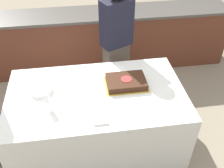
# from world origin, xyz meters

# --- Properties ---
(ground_plane) EXTENTS (14.00, 14.00, 0.00)m
(ground_plane) POSITION_xyz_m (0.00, 0.00, 0.00)
(ground_plane) COLOR gray
(back_counter) EXTENTS (4.40, 0.58, 0.92)m
(back_counter) POSITION_xyz_m (0.00, 1.61, 0.46)
(back_counter) COLOR #5B2D1E
(back_counter) RESTS_ON ground_plane
(dining_table) EXTENTS (1.82, 1.07, 0.76)m
(dining_table) POSITION_xyz_m (0.00, 0.00, 0.38)
(dining_table) COLOR white
(dining_table) RESTS_ON ground_plane
(cake) EXTENTS (0.45, 0.33, 0.08)m
(cake) POSITION_xyz_m (0.33, 0.09, 0.80)
(cake) COLOR gold
(cake) RESTS_ON dining_table
(plate_stack) EXTENTS (0.23, 0.23, 0.05)m
(plate_stack) POSITION_xyz_m (-0.55, 0.10, 0.78)
(plate_stack) COLOR white
(plate_stack) RESTS_ON dining_table
(wine_glass) EXTENTS (0.07, 0.07, 0.18)m
(wine_glass) POSITION_xyz_m (-0.47, -0.15, 0.88)
(wine_glass) COLOR white
(wine_glass) RESTS_ON dining_table
(side_plate_near_cake) EXTENTS (0.18, 0.18, 0.00)m
(side_plate_near_cake) POSITION_xyz_m (0.28, 0.37, 0.76)
(side_plate_near_cake) COLOR white
(side_plate_near_cake) RESTS_ON dining_table
(utensil_pile) EXTENTS (0.13, 0.09, 0.02)m
(utensil_pile) POSITION_xyz_m (-0.00, -0.40, 0.77)
(utensil_pile) COLOR white
(utensil_pile) RESTS_ON dining_table
(person_cutting_cake) EXTENTS (0.41, 0.33, 1.66)m
(person_cutting_cake) POSITION_xyz_m (0.33, 0.75, 0.88)
(person_cutting_cake) COLOR #4C4238
(person_cutting_cake) RESTS_ON ground_plane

